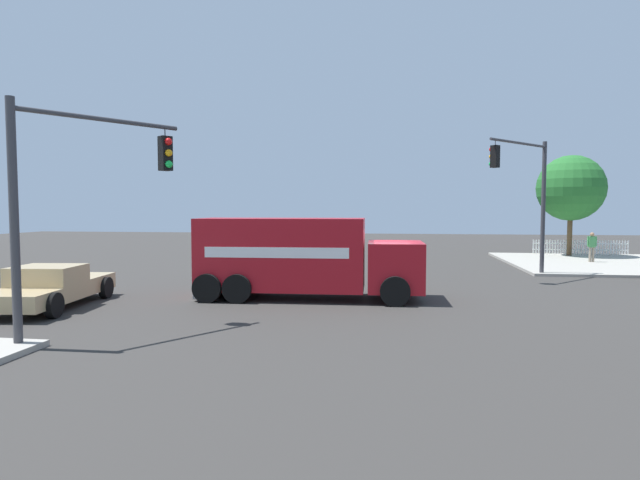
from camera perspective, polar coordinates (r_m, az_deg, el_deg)
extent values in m
plane|color=#33302D|center=(18.45, 6.06, -6.57)|extent=(100.00, 100.00, 0.00)
cube|color=#9E998E|center=(34.12, 30.02, -2.29)|extent=(12.07, 12.07, 0.14)
cube|color=#AD141E|center=(18.50, -4.22, -1.49)|extent=(5.96, 2.61, 2.53)
cube|color=#AD141E|center=(18.26, 8.37, -2.89)|extent=(1.99, 2.47, 1.70)
cube|color=black|center=(18.28, 11.05, -1.83)|extent=(0.15, 2.02, 0.88)
cube|color=#B2B2B7|center=(19.38, -12.52, -5.57)|extent=(0.28, 2.31, 0.21)
cube|color=white|center=(19.68, -3.59, -0.82)|extent=(4.93, 0.20, 0.36)
cube|color=white|center=(17.31, -4.94, -1.41)|extent=(4.93, 0.20, 0.36)
cylinder|color=black|center=(19.57, 8.06, -4.52)|extent=(1.01, 0.32, 1.00)
cylinder|color=black|center=(17.12, 8.34, -5.67)|extent=(1.01, 0.32, 1.00)
cylinder|color=black|center=(20.10, -7.33, -4.31)|extent=(1.01, 0.32, 1.00)
cylinder|color=black|center=(17.73, -9.20, -5.36)|extent=(1.01, 0.32, 1.00)
cylinder|color=black|center=(20.37, -10.21, -4.23)|extent=(1.01, 0.32, 1.00)
cylinder|color=black|center=(18.03, -12.43, -5.25)|extent=(1.01, 0.32, 1.00)
cylinder|color=#38383D|center=(26.93, 23.55, 3.33)|extent=(0.20, 0.20, 6.29)
cylinder|color=#38383D|center=(25.15, 21.27, 10.01)|extent=(3.17, 3.36, 0.12)
cylinder|color=#38383D|center=(23.53, 18.90, 10.22)|extent=(0.03, 0.03, 0.25)
cube|color=black|center=(23.46, 18.87, 8.77)|extent=(0.42, 0.42, 0.95)
sphere|color=red|center=(23.59, 18.51, 9.51)|extent=(0.20, 0.20, 0.20)
sphere|color=#EFA314|center=(23.56, 18.50, 8.76)|extent=(0.20, 0.20, 0.20)
sphere|color=#19CC4C|center=(23.53, 18.48, 8.01)|extent=(0.20, 0.20, 0.20)
cylinder|color=#38383D|center=(13.52, -30.84, 1.82)|extent=(0.20, 0.20, 5.58)
cylinder|color=#38383D|center=(14.40, -22.99, 12.24)|extent=(2.51, 3.45, 0.12)
cylinder|color=#38383D|center=(15.15, -16.84, 11.44)|extent=(0.03, 0.03, 0.25)
cube|color=black|center=(15.07, -16.80, 9.18)|extent=(0.42, 0.42, 0.95)
sphere|color=red|center=(14.95, -16.48, 10.45)|extent=(0.20, 0.20, 0.20)
sphere|color=#EFA314|center=(14.92, -16.46, 9.27)|extent=(0.20, 0.20, 0.20)
sphere|color=#19CC4C|center=(14.89, -16.44, 8.08)|extent=(0.20, 0.20, 0.20)
cube|color=tan|center=(17.43, -30.58, -5.85)|extent=(2.11, 1.71, 0.50)
cube|color=tan|center=(18.75, -28.00, -4.23)|extent=(2.13, 1.91, 1.10)
cube|color=black|center=(18.71, -28.02, -3.35)|extent=(1.94, 1.62, 0.48)
cube|color=tan|center=(20.39, -25.40, -4.35)|extent=(2.16, 2.21, 0.55)
cylinder|color=black|center=(17.06, -27.45, -6.46)|extent=(0.32, 0.78, 0.76)
cylinder|color=black|center=(20.09, -22.67, -4.90)|extent=(0.32, 0.78, 0.76)
cylinder|color=black|center=(20.99, -27.69, -4.68)|extent=(0.32, 0.78, 0.76)
cylinder|color=gray|center=(33.82, 28.06, -1.44)|extent=(0.14, 0.14, 0.85)
cylinder|color=gray|center=(33.76, 27.79, -1.44)|extent=(0.14, 0.14, 0.85)
cube|color=#3F8C4C|center=(33.74, 27.97, -0.18)|extent=(0.34, 0.22, 0.64)
sphere|color=#936B4C|center=(33.72, 27.99, 0.56)|extent=(0.23, 0.23, 0.23)
cylinder|color=#3F8C4C|center=(33.82, 28.32, -0.13)|extent=(0.09, 0.09, 0.58)
cylinder|color=#3F8C4C|center=(33.66, 27.62, -0.12)|extent=(0.09, 0.09, 0.58)
cube|color=white|center=(40.57, 31.02, -0.71)|extent=(0.08, 0.04, 0.95)
cube|color=white|center=(40.50, 30.79, -0.71)|extent=(0.08, 0.04, 0.95)
cube|color=white|center=(40.43, 30.55, -0.71)|extent=(0.08, 0.04, 0.95)
cube|color=white|center=(40.36, 30.32, -0.71)|extent=(0.08, 0.04, 0.95)
cube|color=white|center=(40.30, 30.08, -0.71)|extent=(0.08, 0.04, 0.95)
cube|color=white|center=(40.23, 29.84, -0.71)|extent=(0.08, 0.04, 0.95)
cube|color=white|center=(40.16, 29.60, -0.71)|extent=(0.08, 0.04, 0.95)
cube|color=white|center=(40.10, 29.36, -0.71)|extent=(0.08, 0.04, 0.95)
cube|color=white|center=(40.03, 29.12, -0.71)|extent=(0.08, 0.04, 0.95)
cube|color=white|center=(39.97, 28.88, -0.71)|extent=(0.08, 0.04, 0.95)
cube|color=white|center=(39.90, 28.64, -0.70)|extent=(0.08, 0.04, 0.95)
cube|color=white|center=(39.84, 28.40, -0.70)|extent=(0.08, 0.04, 0.95)
cube|color=white|center=(39.78, 28.15, -0.70)|extent=(0.08, 0.04, 0.95)
cube|color=white|center=(39.72, 27.91, -0.70)|extent=(0.08, 0.04, 0.95)
cube|color=white|center=(39.66, 27.66, -0.70)|extent=(0.08, 0.04, 0.95)
cube|color=white|center=(39.60, 27.42, -0.70)|extent=(0.08, 0.04, 0.95)
cube|color=white|center=(39.54, 27.17, -0.70)|extent=(0.08, 0.04, 0.95)
cube|color=white|center=(39.48, 26.93, -0.70)|extent=(0.08, 0.04, 0.95)
cube|color=white|center=(39.42, 26.68, -0.70)|extent=(0.08, 0.04, 0.95)
cube|color=white|center=(39.37, 26.43, -0.69)|extent=(0.08, 0.04, 0.95)
cube|color=white|center=(39.31, 26.18, -0.69)|extent=(0.08, 0.04, 0.95)
cube|color=white|center=(39.26, 25.93, -0.69)|extent=(0.08, 0.04, 0.95)
cube|color=white|center=(39.20, 25.68, -0.69)|extent=(0.08, 0.04, 0.95)
cube|color=white|center=(39.15, 25.43, -0.69)|extent=(0.08, 0.04, 0.95)
cube|color=white|center=(39.10, 25.18, -0.69)|extent=(0.08, 0.04, 0.95)
cube|color=white|center=(39.04, 24.92, -0.69)|extent=(0.08, 0.04, 0.95)
cube|color=white|center=(38.99, 24.67, -0.69)|extent=(0.08, 0.04, 0.95)
cube|color=white|center=(38.94, 24.42, -0.68)|extent=(0.08, 0.04, 0.95)
cube|color=white|center=(38.89, 24.16, -0.68)|extent=(0.08, 0.04, 0.95)
cube|color=white|center=(38.84, 23.91, -0.68)|extent=(0.08, 0.04, 0.95)
cube|color=white|center=(38.79, 23.65, -0.68)|extent=(0.08, 0.04, 0.95)
cube|color=white|center=(38.75, 23.39, -0.68)|extent=(0.08, 0.04, 0.95)
cube|color=white|center=(38.70, 23.14, -0.68)|extent=(0.08, 0.04, 0.95)
cube|color=white|center=(38.65, 22.88, -0.68)|extent=(0.08, 0.04, 0.95)
cube|color=white|center=(38.61, 22.62, -0.67)|extent=(0.08, 0.04, 0.95)
cube|color=white|center=(39.49, 26.93, -0.35)|extent=(6.22, 0.03, 0.07)
cube|color=white|center=(39.51, 26.91, -0.97)|extent=(6.22, 0.03, 0.07)
cylinder|color=brown|center=(37.66, 25.98, 0.59)|extent=(0.32, 0.32, 2.84)
sphere|color=#236628|center=(37.65, 26.10, 5.21)|extent=(4.30, 4.30, 4.30)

